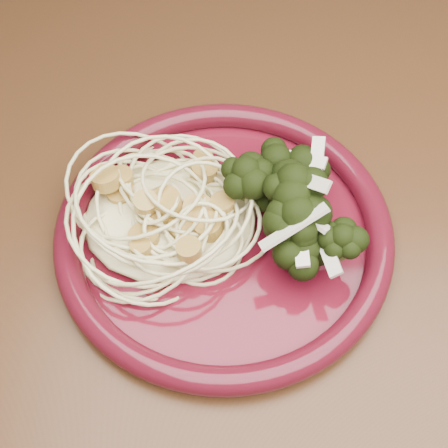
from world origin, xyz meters
name	(u,v)px	position (x,y,z in m)	size (l,w,h in m)	color
dining_table	(344,330)	(0.00, 0.00, 0.65)	(1.20, 0.80, 0.75)	#472814
dinner_plate	(224,231)	(-0.10, 0.05, 0.76)	(0.34, 0.34, 0.02)	#520C19
spaghetti_pile	(170,210)	(-0.14, 0.06, 0.77)	(0.14, 0.12, 0.03)	beige
scallop_cluster	(166,183)	(-0.14, 0.06, 0.80)	(0.11, 0.11, 0.04)	gold
broccoli_pile	(294,233)	(-0.05, 0.02, 0.78)	(0.09, 0.15, 0.05)	black
onion_garnish	(298,208)	(-0.05, 0.02, 0.81)	(0.06, 0.09, 0.05)	beige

